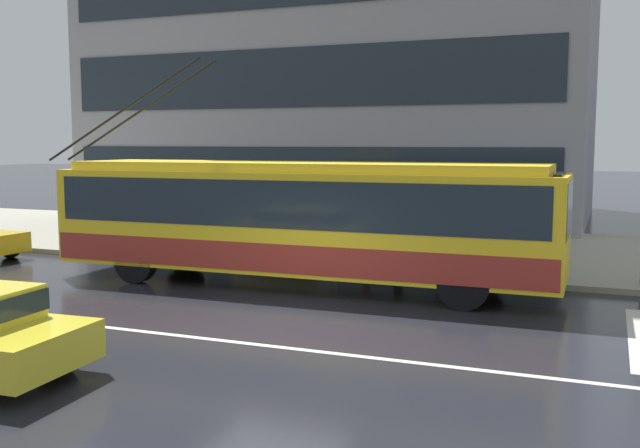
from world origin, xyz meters
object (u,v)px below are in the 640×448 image
at_px(pedestrian_at_shelter, 190,216).
at_px(trolleybus, 301,218).
at_px(bus_shelter, 274,190).
at_px(pedestrian_approaching_curb, 367,222).
at_px(pedestrian_waiting_by_pole, 447,200).
at_px(pedestrian_walking_past, 399,228).

bearing_deg(pedestrian_at_shelter, trolleybus, -32.04).
bearing_deg(bus_shelter, pedestrian_approaching_curb, 12.49).
xyz_separation_m(trolleybus, pedestrian_waiting_by_pole, (2.52, 4.00, 0.20)).
height_order(pedestrian_at_shelter, pedestrian_approaching_curb, pedestrian_at_shelter).
bearing_deg(trolleybus, pedestrian_at_shelter, 147.96).
bearing_deg(pedestrian_approaching_curb, trolleybus, -94.49).
height_order(bus_shelter, pedestrian_waiting_by_pole, bus_shelter).
distance_m(bus_shelter, pedestrian_at_shelter, 2.71).
xyz_separation_m(pedestrian_approaching_curb, pedestrian_waiting_by_pole, (2.21, 0.02, 0.67)).
distance_m(pedestrian_at_shelter, pedestrian_waiting_by_pole, 7.47).
distance_m(pedestrian_at_shelter, pedestrian_walking_past, 6.56).
distance_m(bus_shelter, pedestrian_approaching_curb, 2.81).
relative_size(pedestrian_approaching_curb, pedestrian_walking_past, 0.95).
height_order(trolleybus, pedestrian_walking_past, trolleybus).
xyz_separation_m(bus_shelter, pedestrian_walking_past, (3.97, -1.00, -0.80)).
height_order(bus_shelter, pedestrian_approaching_curb, bus_shelter).
bearing_deg(pedestrian_walking_past, pedestrian_waiting_by_pole, 61.86).
xyz_separation_m(pedestrian_at_shelter, pedestrian_waiting_by_pole, (7.38, 0.96, 0.63)).
relative_size(trolleybus, pedestrian_at_shelter, 7.48).
height_order(trolleybus, pedestrian_waiting_by_pole, trolleybus).
bearing_deg(bus_shelter, pedestrian_walking_past, -14.17).
height_order(pedestrian_walking_past, pedestrian_waiting_by_pole, pedestrian_waiting_by_pole).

